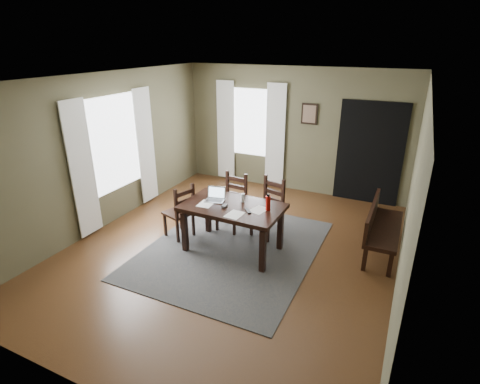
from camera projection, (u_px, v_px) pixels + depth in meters
The scene contains 24 objects.
ground at pixel (232, 249), 6.16m from camera, with size 5.00×6.00×0.01m.
room_shell at pixel (231, 142), 5.47m from camera, with size 5.02×6.02×2.71m.
rug at pixel (232, 248), 6.15m from camera, with size 2.60×3.20×0.01m.
dining_table at pixel (233, 211), 5.87m from camera, with size 1.57×0.96×0.78m.
chair_end at pixel (180, 212), 6.35m from camera, with size 0.53×0.53×0.97m.
chair_back_left at pixel (232, 203), 6.66m from camera, with size 0.48×0.48×1.01m.
chair_back_right at pixel (268, 208), 6.44m from camera, with size 0.55×0.55×1.02m.
bench at pixel (380, 225), 5.88m from camera, with size 0.47×1.46×0.82m.
laptop at pixel (216, 197), 6.02m from camera, with size 0.34×0.29×0.21m.
computer_mouse at pixel (224, 206), 5.77m from camera, with size 0.06×0.10×0.04m, color #3F3F42.
tv_remote at pixel (248, 211), 5.63m from camera, with size 0.05×0.18×0.02m, color black.
drinking_glass at pixel (243, 198), 5.95m from camera, with size 0.06×0.06×0.14m, color silver.
water_bottle at pixel (268, 203), 5.63m from camera, with size 0.09×0.09×0.26m.
paper_a at pixel (206, 204), 5.89m from camera, with size 0.22×0.29×0.00m, color white.
paper_b at pixel (235, 215), 5.53m from camera, with size 0.22×0.29×0.00m, color white.
paper_d at pixel (259, 210), 5.68m from camera, with size 0.22×0.29×0.00m, color white.
window_left at pixel (114, 144), 6.75m from camera, with size 0.01×1.30×1.70m.
window_back at pixel (250, 122), 8.49m from camera, with size 1.00×0.01×1.50m.
curtain_left_near at pixel (82, 170), 6.15m from camera, with size 0.03×0.48×2.30m.
curtain_left_far at pixel (146, 146), 7.52m from camera, with size 0.03×0.48×2.30m.
curtain_back_left at pixel (226, 131), 8.80m from camera, with size 0.44×0.03×2.30m.
curtain_back_right at pixel (275, 136), 8.31m from camera, with size 0.44×0.03×2.30m.
framed_picture at pixel (309, 114), 7.84m from camera, with size 0.34×0.03×0.44m.
doorway_back at pixel (369, 153), 7.59m from camera, with size 1.30×0.03×2.10m.
Camera 1 is at (2.40, -4.78, 3.19)m, focal length 28.00 mm.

